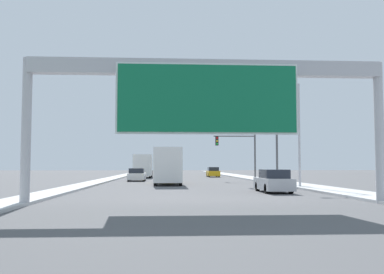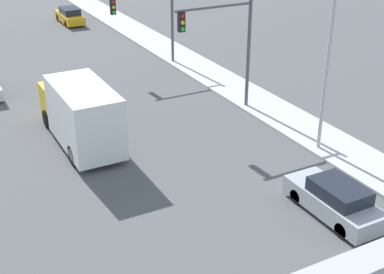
# 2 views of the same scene
# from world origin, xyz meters

# --- Properties ---
(sidewalk_right) EXTENTS (3.00, 120.00, 0.15)m
(sidewalk_right) POSITION_xyz_m (9.50, 60.00, 0.07)
(sidewalk_right) COLOR #B9B9B9
(sidewalk_right) RESTS_ON ground
(car_near_left) EXTENTS (1.77, 4.47, 1.52)m
(car_near_left) POSITION_xyz_m (5.25, 26.56, 0.71)
(car_near_left) COLOR #A5A8AD
(car_near_left) RESTS_ON ground
(car_far_center) EXTENTS (1.72, 4.55, 1.51)m
(car_far_center) POSITION_xyz_m (5.25, 63.72, 0.71)
(car_far_center) COLOR gold
(car_far_center) RESTS_ON ground
(truck_box_secondary) EXTENTS (2.47, 7.46, 3.35)m
(truck_box_secondary) POSITION_xyz_m (-1.75, 37.84, 1.70)
(truck_box_secondary) COLOR yellow
(truck_box_secondary) RESTS_ON ground
(traffic_light_near_intersection) EXTENTS (4.82, 0.32, 6.56)m
(traffic_light_near_intersection) POSITION_xyz_m (7.01, 38.00, 4.44)
(traffic_light_near_intersection) COLOR #4C4C4F
(traffic_light_near_intersection) RESTS_ON ground
(traffic_light_mid_block) EXTENTS (4.99, 0.32, 5.50)m
(traffic_light_mid_block) POSITION_xyz_m (6.80, 48.00, 3.79)
(traffic_light_mid_block) COLOR #4C4C4F
(traffic_light_mid_block) RESTS_ON ground
(street_lamp_right) EXTENTS (2.82, 0.28, 8.29)m
(street_lamp_right) POSITION_xyz_m (8.23, 31.50, 4.95)
(street_lamp_right) COLOR #B2B2B7
(street_lamp_right) RESTS_ON ground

